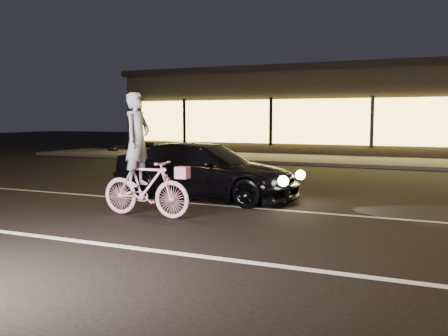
% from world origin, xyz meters
% --- Properties ---
extents(ground, '(90.00, 90.00, 0.00)m').
position_xyz_m(ground, '(0.00, 0.00, 0.00)').
color(ground, black).
rests_on(ground, ground).
extents(lane_stripe_near, '(60.00, 0.12, 0.01)m').
position_xyz_m(lane_stripe_near, '(0.00, -1.50, 0.00)').
color(lane_stripe_near, silver).
rests_on(lane_stripe_near, ground).
extents(lane_stripe_far, '(60.00, 0.10, 0.01)m').
position_xyz_m(lane_stripe_far, '(0.00, 2.00, 0.00)').
color(lane_stripe_far, gray).
rests_on(lane_stripe_far, ground).
extents(sidewalk, '(30.00, 4.00, 0.12)m').
position_xyz_m(sidewalk, '(0.00, 13.00, 0.06)').
color(sidewalk, '#383533').
rests_on(sidewalk, ground).
extents(storefront, '(25.40, 8.42, 4.20)m').
position_xyz_m(storefront, '(0.00, 18.97, 2.15)').
color(storefront, black).
rests_on(storefront, ground).
extents(cyclist, '(1.77, 0.61, 2.22)m').
position_xyz_m(cyclist, '(-2.09, 0.43, 0.79)').
color(cyclist, '#FB4B78').
rests_on(cyclist, ground).
extents(sedan, '(4.26, 1.84, 1.22)m').
position_xyz_m(sedan, '(-1.97, 2.72, 0.61)').
color(sedan, black).
rests_on(sedan, ground).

